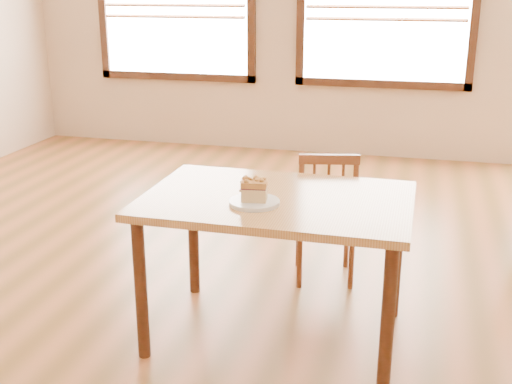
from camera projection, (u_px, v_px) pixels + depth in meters
ground at (252, 354)px, 3.14m from camera, size 8.00×8.00×0.00m
cafe_table_main at (277, 214)px, 3.11m from camera, size 1.29×0.86×0.75m
cafe_chair_main at (326, 215)px, 3.80m from camera, size 0.45×0.45×0.83m
plate at (254, 202)px, 2.97m from camera, size 0.24×0.24×0.02m
cake_slice at (254, 190)px, 2.96m from camera, size 0.13×0.10×0.11m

